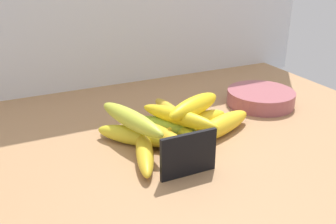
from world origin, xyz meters
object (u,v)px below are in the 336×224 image
chalkboard_sign (188,156)px  banana_5 (173,114)px  fruit_bowl (261,98)px  banana_1 (197,122)px  banana_7 (134,136)px  banana_4 (167,140)px  banana_3 (182,133)px  banana_0 (168,127)px  banana_10 (179,117)px  banana_2 (220,126)px  banana_8 (131,119)px  banana_9 (194,106)px  banana_6 (144,151)px

chalkboard_sign → banana_5: (7.78, 22.10, -2.08)cm
fruit_bowl → banana_1: bearing=-164.2°
fruit_bowl → banana_7: bearing=-170.2°
banana_4 → banana_3: bearing=23.7°
banana_0 → banana_10: banana_10 is taller
banana_2 → banana_8: size_ratio=0.95×
chalkboard_sign → banana_9: size_ratio=0.66×
banana_1 → banana_5: (-2.62, 6.75, -0.36)cm
banana_10 → chalkboard_sign: bearing=-110.1°
chalkboard_sign → banana_5: chalkboard_sign is taller
banana_3 → banana_9: size_ratio=1.11×
banana_9 → banana_10: banana_9 is taller
banana_9 → banana_10: (-4.30, -1.17, -1.30)cm
banana_7 → banana_3: bearing=-16.1°
banana_5 → banana_6: size_ratio=1.14×
banana_1 → banana_8: size_ratio=0.81×
chalkboard_sign → banana_8: size_ratio=0.54×
banana_7 → banana_9: banana_9 is taller
chalkboard_sign → banana_10: bearing=69.9°
banana_1 → banana_5: size_ratio=0.80×
banana_5 → banana_8: banana_8 is taller
chalkboard_sign → banana_0: bearing=77.8°
banana_4 → banana_9: (8.67, 4.52, 4.33)cm
chalkboard_sign → banana_7: bearing=107.5°
banana_10 → banana_5: bearing=71.8°
banana_0 → banana_3: size_ratio=0.88×
banana_6 → banana_9: 16.48cm
fruit_bowl → banana_0: same height
fruit_bowl → banana_1: banana_1 is taller
fruit_bowl → banana_9: 25.54cm
banana_2 → banana_10: bearing=164.6°
banana_1 → banana_8: banana_8 is taller
banana_2 → banana_1: bearing=132.1°
banana_7 → banana_5: bearing=28.4°
banana_9 → banana_0: bearing=170.9°
banana_1 → banana_6: 16.96cm
banana_2 → banana_6: (-19.24, -2.71, -0.47)cm
banana_2 → banana_7: 19.36cm
banana_3 → banana_5: 10.05cm
banana_0 → banana_8: banana_8 is taller
chalkboard_sign → banana_5: size_ratio=0.52×
banana_10 → banana_4: bearing=-142.5°
banana_2 → banana_9: (-4.78, 3.66, 4.20)cm
banana_10 → banana_9: bearing=15.2°
fruit_bowl → banana_10: bearing=-164.0°
chalkboard_sign → fruit_bowl: bearing=33.1°
banana_0 → banana_9: bearing=-9.1°
banana_2 → banana_3: 8.98cm
banana_3 → banana_9: (4.11, 2.52, 4.69)cm
banana_1 → fruit_bowl: bearing=15.8°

